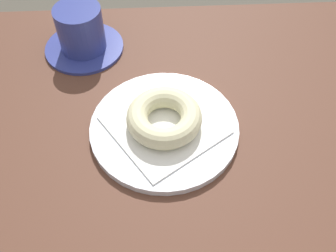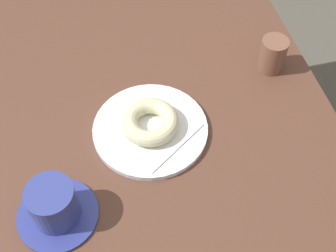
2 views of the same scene
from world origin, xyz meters
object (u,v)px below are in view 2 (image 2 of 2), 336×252
at_px(plate_sugar_ring, 150,129).
at_px(sugar_jar, 273,55).
at_px(donut_sugar_ring, 150,122).
at_px(coffee_cup, 54,205).

xyz_separation_m(plate_sugar_ring, sugar_jar, (-0.11, 0.30, 0.03)).
xyz_separation_m(donut_sugar_ring, sugar_jar, (-0.11, 0.30, 0.01)).
relative_size(donut_sugar_ring, sugar_jar, 1.45).
relative_size(plate_sugar_ring, coffee_cup, 1.59).
distance_m(plate_sugar_ring, donut_sugar_ring, 0.03).
height_order(coffee_cup, sugar_jar, coffee_cup).
bearing_deg(sugar_jar, donut_sugar_ring, -70.08).
xyz_separation_m(plate_sugar_ring, donut_sugar_ring, (0.00, 0.00, 0.03)).
bearing_deg(donut_sugar_ring, coffee_cup, -54.88).
relative_size(donut_sugar_ring, coffee_cup, 0.79).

